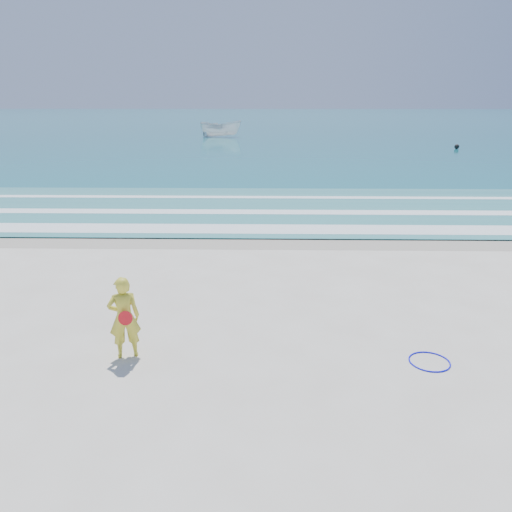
{
  "coord_description": "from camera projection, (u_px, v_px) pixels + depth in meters",
  "views": [
    {
      "loc": [
        0.77,
        -7.84,
        4.8
      ],
      "look_at": [
        0.52,
        4.0,
        1.0
      ],
      "focal_mm": 35.0,
      "sensor_mm": 36.0,
      "label": 1
    }
  ],
  "objects": [
    {
      "name": "woman",
      "position": [
        124.0,
        317.0,
        9.42
      ],
      "size": [
        0.68,
        0.55,
        1.63
      ],
      "color": "gold",
      "rests_on": "ground"
    },
    {
      "name": "ground",
      "position": [
        222.0,
        377.0,
        8.95
      ],
      "size": [
        400.0,
        400.0,
        0.0
      ],
      "primitive_type": "plane",
      "color": "silver",
      "rests_on": "ground"
    },
    {
      "name": "foam_mid",
      "position": [
        248.0,
        212.0,
        21.5
      ],
      "size": [
        400.0,
        0.9,
        0.01
      ],
      "primitive_type": "cube",
      "color": "white",
      "rests_on": "shallow"
    },
    {
      "name": "foam_far",
      "position": [
        251.0,
        197.0,
        24.64
      ],
      "size": [
        400.0,
        0.6,
        0.01
      ],
      "primitive_type": "cube",
      "color": "white",
      "rests_on": "shallow"
    },
    {
      "name": "boat",
      "position": [
        221.0,
        129.0,
        61.17
      ],
      "size": [
        5.25,
        2.32,
        1.98
      ],
      "primitive_type": "imported",
      "rotation": [
        0.0,
        0.0,
        1.49
      ],
      "color": "silver",
      "rests_on": "ocean"
    },
    {
      "name": "foam_near",
      "position": [
        246.0,
        229.0,
        18.74
      ],
      "size": [
        400.0,
        1.4,
        0.01
      ],
      "primitive_type": "cube",
      "color": "white",
      "rests_on": "shallow"
    },
    {
      "name": "hoop",
      "position": [
        429.0,
        362.0,
        9.43
      ],
      "size": [
        1.0,
        1.0,
        0.03
      ],
      "primitive_type": "torus",
      "rotation": [
        0.0,
        0.0,
        -0.38
      ],
      "color": "#0D0FEC",
      "rests_on": "ground"
    },
    {
      "name": "wet_sand",
      "position": [
        244.0,
        240.0,
        17.51
      ],
      "size": [
        400.0,
        2.4,
        0.0
      ],
      "primitive_type": "cube",
      "color": "#B2A893",
      "rests_on": "ground"
    },
    {
      "name": "buoy",
      "position": [
        457.0,
        147.0,
        47.31
      ],
      "size": [
        0.45,
        0.45,
        0.45
      ],
      "primitive_type": "sphere",
      "color": "black",
      "rests_on": "ocean"
    },
    {
      "name": "shallow",
      "position": [
        249.0,
        208.0,
        22.26
      ],
      "size": [
        400.0,
        10.0,
        0.01
      ],
      "primitive_type": "cube",
      "color": "#59B7AD",
      "rests_on": "ocean"
    },
    {
      "name": "ocean",
      "position": [
        263.0,
        119.0,
        108.91
      ],
      "size": [
        400.0,
        190.0,
        0.04
      ],
      "primitive_type": "cube",
      "color": "#19727F",
      "rests_on": "ground"
    }
  ]
}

